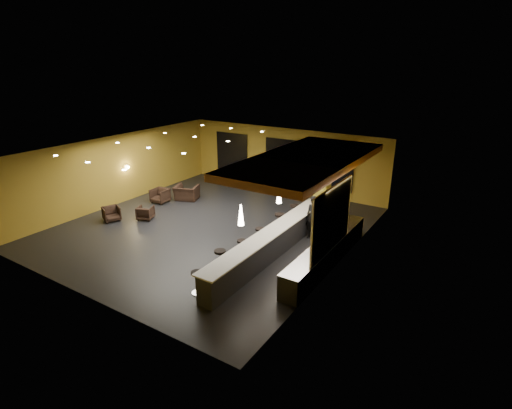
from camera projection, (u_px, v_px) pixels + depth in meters
The scene contains 35 objects.
floor at pixel (212, 228), 17.82m from camera, with size 12.00×13.00×0.10m, color black.
ceiling at pixel (209, 148), 16.58m from camera, with size 12.00×13.00×0.10m, color black.
wall_back at pixel (284, 159), 22.38m from camera, with size 12.00×0.10×3.50m, color #A58325.
wall_front at pixel (75, 246), 12.01m from camera, with size 12.00×0.10×3.50m, color #A58325.
wall_left at pixel (117, 170), 20.24m from camera, with size 0.10×13.00×3.50m, color #A58325.
wall_right at pixel (345, 218), 14.15m from camera, with size 0.10×13.00×3.50m, color #A58325.
wood_soffit at pixel (307, 160), 15.42m from camera, with size 3.60×8.00×0.28m, color #A15A2F.
window_left at pixel (232, 153), 24.08m from camera, with size 2.20×0.06×2.40m, color black.
window_center at pixel (283, 160), 22.31m from camera, with size 2.20×0.06×2.40m, color black.
window_right at pixel (333, 168), 20.80m from camera, with size 2.20×0.06×2.40m, color black.
tile_backsplash at pixel (332, 220), 13.32m from camera, with size 0.06×3.20×2.40m, color white.
bar_counter at pixel (272, 244), 15.00m from camera, with size 0.60×8.00×1.00m, color black.
bar_top at pixel (272, 231), 14.81m from camera, with size 0.78×8.10×0.05m, color beige.
prep_counter at pixel (326, 254), 14.41m from camera, with size 0.70×6.00×0.86m, color black.
prep_top at pixel (327, 242), 14.25m from camera, with size 0.72×6.00×0.03m, color silver.
wall_shelf_lower at pixel (325, 232), 13.37m from camera, with size 0.30×1.50×0.03m, color silver.
wall_shelf_upper at pixel (326, 219), 13.21m from camera, with size 0.30×1.50×0.03m, color silver.
column at pixel (323, 182), 18.21m from camera, with size 0.60×0.60×3.50m, color olive.
wall_sconce at pixel (127, 167), 20.54m from camera, with size 0.22×0.22×0.22m, color #FFE5B2.
pendant_0 at pixel (241, 215), 12.77m from camera, with size 0.20×0.20×0.70m, color white.
pendant_1 at pixel (279, 194), 14.75m from camera, with size 0.20×0.20×0.70m, color white.
pendant_2 at pixel (308, 178), 16.73m from camera, with size 0.20×0.20×0.70m, color white.
staff_a at pixel (313, 218), 16.34m from camera, with size 0.67×0.44×1.83m, color black.
staff_b at pixel (331, 217), 16.78m from camera, with size 0.76×0.60×1.57m, color black.
staff_c at pixel (333, 219), 16.56m from camera, with size 0.79×0.51×1.62m, color black.
armchair_a at pixel (112, 214), 18.38m from camera, with size 0.71×0.73×0.67m, color black.
armchair_b at pixel (145, 213), 18.56m from camera, with size 0.67×0.69×0.63m, color black.
armchair_c at pixel (160, 196), 20.69m from camera, with size 0.79×0.81×0.74m, color black.
armchair_d at pixel (187, 193), 21.11m from camera, with size 1.19×1.04×0.77m, color black.
bar_stool_0 at pixel (197, 280), 12.60m from camera, with size 0.39×0.39×0.78m.
bar_stool_1 at pixel (220, 258), 13.88m from camera, with size 0.42×0.42×0.83m.
bar_stool_2 at pixel (242, 246), 14.90m from camera, with size 0.36×0.36×0.72m.
bar_stool_3 at pixel (260, 234), 15.93m from camera, with size 0.37×0.37×0.72m.
bar_stool_4 at pixel (279, 220), 17.10m from camera, with size 0.42×0.42×0.84m.
bar_stool_5 at pixel (294, 211), 18.14m from camera, with size 0.42×0.42×0.83m.
Camera 1 is at (10.43, -12.76, 7.07)m, focal length 28.00 mm.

